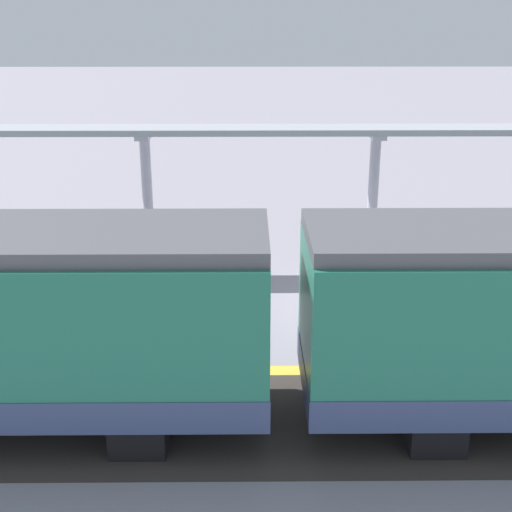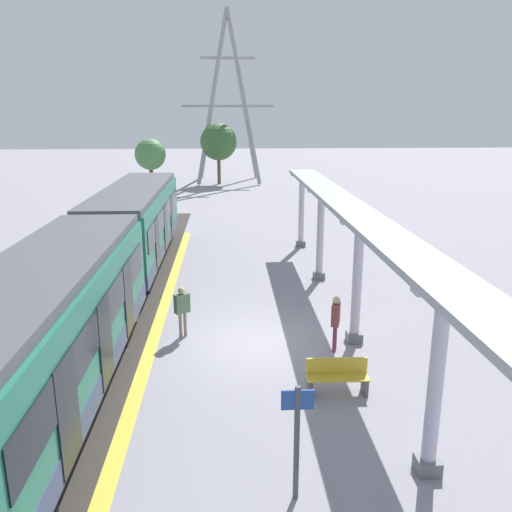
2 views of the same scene
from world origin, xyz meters
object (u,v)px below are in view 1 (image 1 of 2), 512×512
object	(u,v)px
canopy_pillar_third	(373,200)
canopy_pillar_fourth	(148,201)
bench_mid_platform	(485,264)
passenger_waiting_near_edge	(381,306)
passenger_by_the_benches	(396,238)

from	to	relation	value
canopy_pillar_third	canopy_pillar_fourth	size ratio (longest dim) A/B	1.00
bench_mid_platform	passenger_waiting_near_edge	bearing A→B (deg)	138.57
passenger_by_the_benches	canopy_pillar_third	bearing A→B (deg)	38.62
bench_mid_platform	canopy_pillar_third	bearing A→B (deg)	68.74
canopy_pillar_third	passenger_by_the_benches	size ratio (longest dim) A/B	2.27
canopy_pillar_third	bench_mid_platform	distance (m)	3.41
bench_mid_platform	passenger_by_the_benches	size ratio (longest dim) A/B	0.92
passenger_waiting_near_edge	passenger_by_the_benches	bearing A→B (deg)	-15.54
canopy_pillar_fourth	passenger_waiting_near_edge	xyz separation A→B (m)	(-5.13, -5.47, -0.90)
canopy_pillar_fourth	passenger_waiting_near_edge	bearing A→B (deg)	-133.18
canopy_pillar_third	passenger_by_the_benches	distance (m)	1.25
bench_mid_platform	canopy_pillar_fourth	bearing A→B (deg)	82.92
passenger_waiting_near_edge	passenger_by_the_benches	size ratio (longest dim) A/B	0.97
canopy_pillar_third	passenger_waiting_near_edge	bearing A→B (deg)	172.63
canopy_pillar_third	canopy_pillar_fourth	xyz separation A→B (m)	(0.00, 6.13, 0.00)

